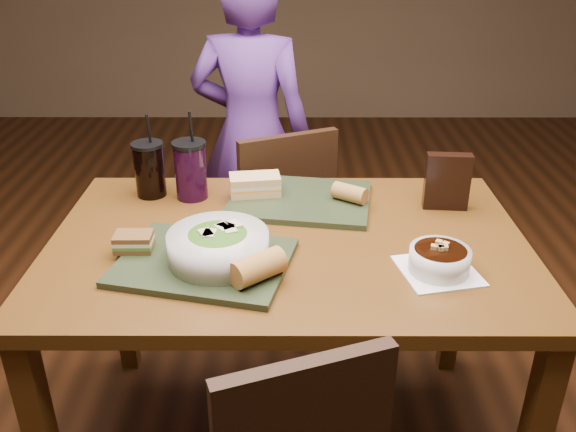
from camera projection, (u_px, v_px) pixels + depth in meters
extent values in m
cube|color=#543310|center=(121.00, 285.00, 2.18)|extent=(0.06, 0.06, 0.71)
cube|color=#543310|center=(456.00, 286.00, 2.17)|extent=(0.06, 0.06, 0.71)
cube|color=#543310|center=(288.00, 245.00, 1.67)|extent=(1.30, 0.85, 0.04)
cube|color=black|center=(288.00, 230.00, 2.46)|extent=(0.49, 0.49, 0.04)
cube|color=black|center=(288.00, 193.00, 2.20)|extent=(0.36, 0.18, 0.44)
cube|color=black|center=(248.00, 295.00, 2.41)|extent=(0.04, 0.04, 0.38)
cube|color=black|center=(329.00, 295.00, 2.41)|extent=(0.04, 0.04, 0.38)
cube|color=black|center=(253.00, 254.00, 2.70)|extent=(0.04, 0.04, 0.38)
cube|color=black|center=(324.00, 254.00, 2.70)|extent=(0.04, 0.04, 0.38)
imported|color=#552C79|center=(252.00, 135.00, 2.58)|extent=(0.56, 0.42, 1.40)
cube|color=#232E18|center=(204.00, 262.00, 1.53)|extent=(0.48, 0.41, 0.02)
cube|color=#232E18|center=(300.00, 200.00, 1.87)|extent=(0.46, 0.38, 0.02)
cylinder|color=silver|center=(218.00, 247.00, 1.51)|extent=(0.25, 0.25, 0.07)
ellipsoid|color=#427219|center=(218.00, 241.00, 1.51)|extent=(0.21, 0.21, 0.06)
cube|color=beige|center=(223.00, 228.00, 1.51)|extent=(0.05, 0.05, 0.01)
cube|color=beige|center=(206.00, 233.00, 1.49)|extent=(0.05, 0.05, 0.01)
cube|color=beige|center=(226.00, 226.00, 1.52)|extent=(0.05, 0.05, 0.01)
cube|color=beige|center=(230.00, 230.00, 1.50)|extent=(0.04, 0.05, 0.01)
cube|color=beige|center=(209.00, 234.00, 1.48)|extent=(0.03, 0.05, 0.01)
cube|color=beige|center=(234.00, 225.00, 1.53)|extent=(0.05, 0.05, 0.01)
cube|color=white|center=(438.00, 271.00, 1.51)|extent=(0.22, 0.22, 0.00)
cylinder|color=silver|center=(439.00, 260.00, 1.50)|extent=(0.15, 0.15, 0.06)
cylinder|color=black|center=(440.00, 252.00, 1.49)|extent=(0.13, 0.13, 0.01)
cube|color=#B28947|center=(445.00, 248.00, 1.48)|extent=(0.02, 0.02, 0.01)
cube|color=#B28947|center=(439.00, 242.00, 1.50)|extent=(0.02, 0.02, 0.01)
cube|color=#B28947|center=(434.00, 247.00, 1.48)|extent=(0.02, 0.02, 0.01)
cube|color=#B28947|center=(440.00, 248.00, 1.48)|extent=(0.02, 0.02, 0.01)
cube|color=#B28947|center=(446.00, 244.00, 1.50)|extent=(0.02, 0.02, 0.01)
cube|color=#B28947|center=(441.00, 248.00, 1.48)|extent=(0.02, 0.02, 0.01)
cube|color=#593819|center=(134.00, 247.00, 1.57)|extent=(0.10, 0.07, 0.01)
cube|color=#3F721E|center=(134.00, 244.00, 1.57)|extent=(0.10, 0.07, 0.01)
cube|color=beige|center=(134.00, 240.00, 1.56)|extent=(0.10, 0.07, 0.01)
cube|color=#593819|center=(133.00, 236.00, 1.56)|extent=(0.10, 0.07, 0.01)
cube|color=tan|center=(255.00, 191.00, 1.88)|extent=(0.16, 0.10, 0.02)
cube|color=orange|center=(255.00, 186.00, 1.87)|extent=(0.16, 0.10, 0.01)
cube|color=beige|center=(255.00, 184.00, 1.87)|extent=(0.16, 0.10, 0.01)
cube|color=tan|center=(255.00, 179.00, 1.86)|extent=(0.16, 0.10, 0.02)
cylinder|color=#AD7533|center=(258.00, 267.00, 1.43)|extent=(0.14, 0.13, 0.07)
cylinder|color=#AD7533|center=(350.00, 193.00, 1.83)|extent=(0.11, 0.10, 0.05)
cylinder|color=black|center=(150.00, 171.00, 1.89)|extent=(0.09, 0.09, 0.16)
cylinder|color=black|center=(147.00, 145.00, 1.85)|extent=(0.10, 0.10, 0.01)
cylinder|color=black|center=(149.00, 130.00, 1.83)|extent=(0.01, 0.03, 0.10)
cylinder|color=black|center=(191.00, 172.00, 1.87)|extent=(0.10, 0.10, 0.17)
cylinder|color=black|center=(189.00, 144.00, 1.83)|extent=(0.10, 0.10, 0.01)
cylinder|color=black|center=(191.00, 128.00, 1.81)|extent=(0.01, 0.03, 0.11)
cube|color=black|center=(447.00, 182.00, 1.80)|extent=(0.13, 0.05, 0.17)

